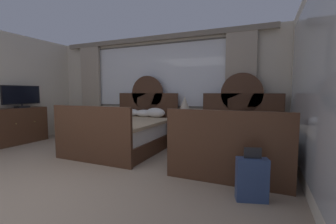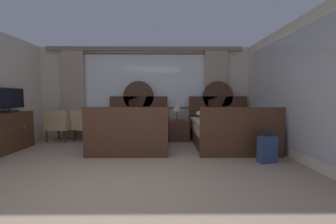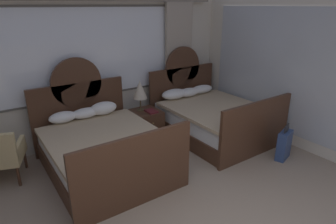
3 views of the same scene
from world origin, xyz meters
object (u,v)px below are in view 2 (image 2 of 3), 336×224
(bed_near_mirror, at_px, (226,130))
(armchair_by_window_centre, at_px, (60,124))
(bed_near_window, at_px, (134,131))
(suitcase_on_floor, at_px, (267,149))
(book_on_nightstand, at_px, (182,120))
(armchair_by_window_left, at_px, (86,124))
(tv_flatscreen, at_px, (9,100))
(dresser_minibar, at_px, (0,134))
(table_lamp_on_nightstand, at_px, (177,105))
(nightstand_between_beds, at_px, (179,130))

(bed_near_mirror, height_order, armchair_by_window_centre, bed_near_mirror)
(bed_near_window, relative_size, suitcase_on_floor, 3.41)
(book_on_nightstand, bearing_deg, armchair_by_window_left, -179.94)
(bed_near_mirror, height_order, tv_flatscreen, bed_near_mirror)
(dresser_minibar, relative_size, suitcase_on_floor, 2.65)
(table_lamp_on_nightstand, distance_m, armchair_by_window_left, 2.56)
(tv_flatscreen, xyz_separation_m, armchair_by_window_centre, (0.59, 1.02, -0.69))
(armchair_by_window_centre, bearing_deg, nightstand_between_beds, 2.08)
(bed_near_mirror, xyz_separation_m, armchair_by_window_left, (-3.72, 0.53, 0.09))
(bed_near_mirror, relative_size, dresser_minibar, 1.29)
(bed_near_window, bearing_deg, armchair_by_window_left, 158.87)
(nightstand_between_beds, height_order, suitcase_on_floor, suitcase_on_floor)
(nightstand_between_beds, height_order, table_lamp_on_nightstand, table_lamp_on_nightstand)
(armchair_by_window_left, bearing_deg, book_on_nightstand, 0.06)
(suitcase_on_floor, bearing_deg, dresser_minibar, 173.22)
(dresser_minibar, bearing_deg, book_on_nightstand, 18.54)
(tv_flatscreen, xyz_separation_m, suitcase_on_floor, (5.39, -0.94, -0.90))
(bed_near_mirror, bearing_deg, tv_flatscreen, -174.40)
(armchair_by_window_centre, bearing_deg, dresser_minibar, -114.86)
(bed_near_window, relative_size, book_on_nightstand, 8.23)
(nightstand_between_beds, relative_size, armchair_by_window_left, 0.69)
(table_lamp_on_nightstand, height_order, suitcase_on_floor, table_lamp_on_nightstand)
(nightstand_between_beds, relative_size, table_lamp_on_nightstand, 0.97)
(armchair_by_window_centre, height_order, suitcase_on_floor, armchair_by_window_centre)
(bed_near_mirror, distance_m, armchair_by_window_centre, 4.47)
(bed_near_window, bearing_deg, book_on_nightstand, 23.69)
(bed_near_window, bearing_deg, nightstand_between_beds, 29.35)
(tv_flatscreen, relative_size, armchair_by_window_centre, 1.10)
(armchair_by_window_left, bearing_deg, tv_flatscreen, -142.01)
(table_lamp_on_nightstand, xyz_separation_m, book_on_nightstand, (0.12, -0.19, -0.40))
(bed_near_window, height_order, dresser_minibar, bed_near_window)
(bed_near_window, relative_size, tv_flatscreen, 2.29)
(armchair_by_window_centre, bearing_deg, armchair_by_window_left, 0.32)
(armchair_by_window_centre, bearing_deg, bed_near_mirror, -6.79)
(bed_near_window, bearing_deg, dresser_minibar, -163.90)
(table_lamp_on_nightstand, relative_size, dresser_minibar, 0.36)
(bed_near_window, height_order, tv_flatscreen, bed_near_window)
(table_lamp_on_nightstand, height_order, dresser_minibar, table_lamp_on_nightstand)
(bed_near_mirror, distance_m, nightstand_between_beds, 1.33)
(nightstand_between_beds, height_order, armchair_by_window_left, armchair_by_window_left)
(tv_flatscreen, bearing_deg, dresser_minibar, -94.50)
(armchair_by_window_left, bearing_deg, armchair_by_window_centre, -179.68)
(suitcase_on_floor, bearing_deg, tv_flatscreen, 170.06)
(book_on_nightstand, xyz_separation_m, armchair_by_window_centre, (-3.35, -0.01, -0.11))
(bed_near_window, relative_size, dresser_minibar, 1.29)
(nightstand_between_beds, xyz_separation_m, armchair_by_window_centre, (-3.28, -0.12, 0.18))
(nightstand_between_beds, relative_size, suitcase_on_floor, 0.93)
(bed_near_window, height_order, nightstand_between_beds, bed_near_window)
(bed_near_mirror, relative_size, book_on_nightstand, 8.23)
(tv_flatscreen, distance_m, armchair_by_window_left, 1.81)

